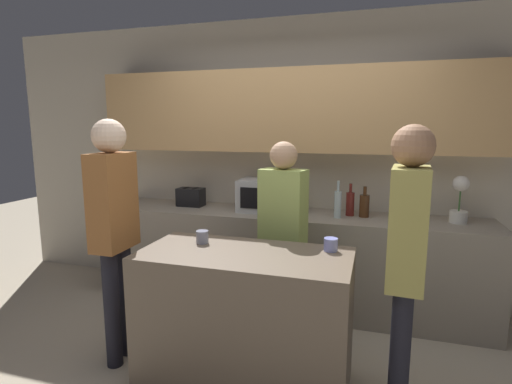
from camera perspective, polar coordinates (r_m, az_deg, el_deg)
back_wall at (r=3.89m, az=5.21°, el=7.14°), size 6.40×0.40×2.70m
back_counter at (r=3.83m, az=4.13°, el=-9.55°), size 3.60×0.62×0.89m
kitchen_island at (r=2.73m, az=-1.59°, el=-17.64°), size 1.34×0.65×0.90m
microwave at (r=3.77m, az=1.66°, el=-0.45°), size 0.52×0.39×0.30m
toaster at (r=4.06m, az=-9.30°, el=-0.71°), size 0.26×0.16×0.18m
potted_plant at (r=3.70m, az=27.09°, el=-0.94°), size 0.14×0.14×0.40m
bottle_0 at (r=3.55m, az=11.60°, el=-1.66°), size 0.06×0.06×0.33m
bottle_1 at (r=3.67m, az=13.30°, el=-1.59°), size 0.07×0.07×0.29m
bottle_2 at (r=3.65m, az=15.22°, el=-1.85°), size 0.09×0.09×0.27m
cup_0 at (r=2.62m, az=10.64°, el=-7.39°), size 0.09×0.09×0.08m
cup_1 at (r=2.77m, az=-7.68°, el=-6.37°), size 0.08×0.08×0.09m
person_left at (r=3.06m, az=3.85°, el=-4.95°), size 0.37×0.25×1.58m
person_center at (r=2.34m, az=20.69°, el=-7.98°), size 0.22×0.35×1.70m
person_right at (r=2.94m, az=-19.65°, el=-3.85°), size 0.23×0.34×1.74m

